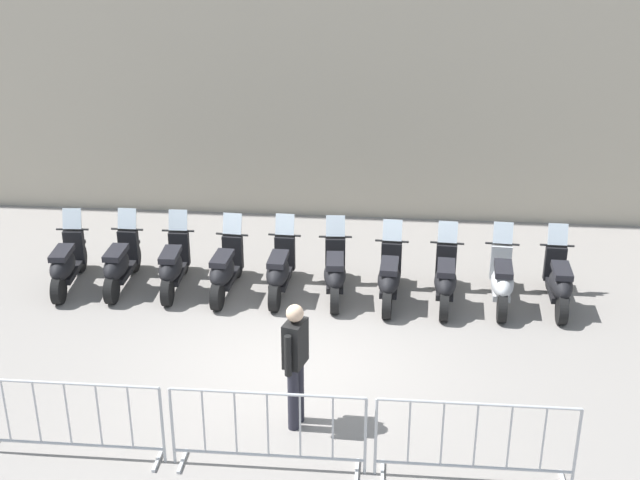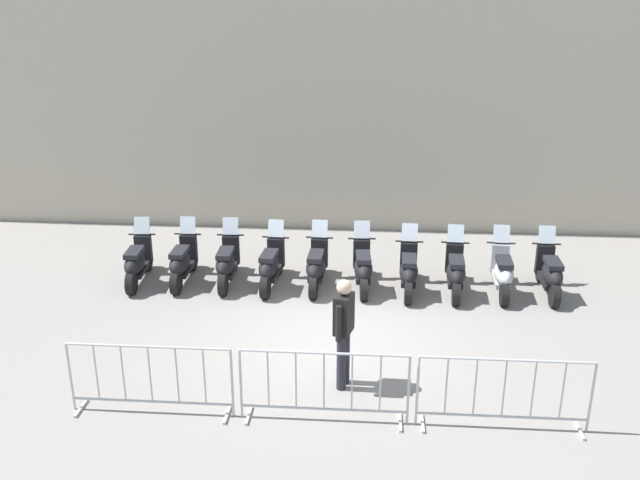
{
  "view_description": "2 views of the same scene",
  "coord_description": "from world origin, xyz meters",
  "px_view_note": "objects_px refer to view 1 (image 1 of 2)",
  "views": [
    {
      "loc": [
        -0.18,
        -10.57,
        6.57
      ],
      "look_at": [
        0.52,
        1.88,
        1.18
      ],
      "focal_mm": 48.04,
      "sensor_mm": 36.0,
      "label": 1
    },
    {
      "loc": [
        -0.94,
        -10.19,
        5.55
      ],
      "look_at": [
        -0.05,
        2.45,
        0.96
      ],
      "focal_mm": 38.04,
      "sensor_mm": 36.0,
      "label": 2
    }
  ],
  "objects_px": {
    "motorcycle_8": "(502,280)",
    "motorcycle_4": "(280,271)",
    "motorcycle_0": "(67,264)",
    "motorcycle_2": "(173,266)",
    "barrier_segment_1": "(268,431)",
    "barrier_segment_2": "(475,442)",
    "motorcycle_5": "(335,273)",
    "officer_near_row_end": "(295,358)",
    "motorcycle_1": "(120,264)",
    "motorcycle_7": "(445,279)",
    "motorcycle_3": "(225,270)",
    "motorcycle_6": "(389,277)",
    "motorcycle_9": "(559,282)",
    "barrier_segment_0": "(69,420)"
  },
  "relations": [
    {
      "from": "motorcycle_0",
      "to": "motorcycle_9",
      "type": "distance_m",
      "value": 8.18
    },
    {
      "from": "motorcycle_9",
      "to": "officer_near_row_end",
      "type": "xyz_separation_m",
      "value": [
        -4.34,
        -2.99,
        0.53
      ]
    },
    {
      "from": "officer_near_row_end",
      "to": "motorcycle_7",
      "type": "bearing_deg",
      "value": 51.55
    },
    {
      "from": "motorcycle_3",
      "to": "barrier_segment_2",
      "type": "height_order",
      "value": "motorcycle_3"
    },
    {
      "from": "motorcycle_4",
      "to": "motorcycle_5",
      "type": "distance_m",
      "value": 0.92
    },
    {
      "from": "barrier_segment_0",
      "to": "barrier_segment_2",
      "type": "relative_size",
      "value": 1.0
    },
    {
      "from": "motorcycle_8",
      "to": "motorcycle_4",
      "type": "bearing_deg",
      "value": 170.98
    },
    {
      "from": "motorcycle_5",
      "to": "motorcycle_7",
      "type": "height_order",
      "value": "same"
    },
    {
      "from": "motorcycle_7",
      "to": "barrier_segment_1",
      "type": "height_order",
      "value": "motorcycle_7"
    },
    {
      "from": "motorcycle_6",
      "to": "motorcycle_7",
      "type": "xyz_separation_m",
      "value": [
        0.9,
        -0.13,
        0.0
      ]
    },
    {
      "from": "motorcycle_5",
      "to": "officer_near_row_end",
      "type": "relative_size",
      "value": 1.0
    },
    {
      "from": "barrier_segment_1",
      "to": "barrier_segment_2",
      "type": "relative_size",
      "value": 1.0
    },
    {
      "from": "barrier_segment_1",
      "to": "motorcycle_6",
      "type": "bearing_deg",
      "value": 64.59
    },
    {
      "from": "motorcycle_2",
      "to": "motorcycle_4",
      "type": "height_order",
      "value": "same"
    },
    {
      "from": "motorcycle_3",
      "to": "officer_near_row_end",
      "type": "relative_size",
      "value": 0.99
    },
    {
      "from": "motorcycle_2",
      "to": "officer_near_row_end",
      "type": "distance_m",
      "value": 4.45
    },
    {
      "from": "motorcycle_2",
      "to": "motorcycle_8",
      "type": "distance_m",
      "value": 5.45
    },
    {
      "from": "motorcycle_2",
      "to": "motorcycle_7",
      "type": "distance_m",
      "value": 4.55
    },
    {
      "from": "motorcycle_4",
      "to": "motorcycle_9",
      "type": "xyz_separation_m",
      "value": [
        4.5,
        -0.69,
        0.0
      ]
    },
    {
      "from": "motorcycle_4",
      "to": "officer_near_row_end",
      "type": "distance_m",
      "value": 3.71
    },
    {
      "from": "motorcycle_4",
      "to": "barrier_segment_0",
      "type": "bearing_deg",
      "value": -121.66
    },
    {
      "from": "motorcycle_0",
      "to": "motorcycle_3",
      "type": "height_order",
      "value": "same"
    },
    {
      "from": "motorcycle_1",
      "to": "motorcycle_5",
      "type": "height_order",
      "value": "same"
    },
    {
      "from": "motorcycle_0",
      "to": "motorcycle_3",
      "type": "relative_size",
      "value": 1.01
    },
    {
      "from": "motorcycle_3",
      "to": "barrier_segment_1",
      "type": "height_order",
      "value": "motorcycle_3"
    },
    {
      "from": "motorcycle_4",
      "to": "officer_near_row_end",
      "type": "relative_size",
      "value": 0.99
    },
    {
      "from": "motorcycle_0",
      "to": "motorcycle_9",
      "type": "bearing_deg",
      "value": -8.01
    },
    {
      "from": "motorcycle_0",
      "to": "motorcycle_2",
      "type": "relative_size",
      "value": 1.0
    },
    {
      "from": "officer_near_row_end",
      "to": "barrier_segment_1",
      "type": "bearing_deg",
      "value": -112.28
    },
    {
      "from": "motorcycle_9",
      "to": "barrier_segment_2",
      "type": "bearing_deg",
      "value": -118.86
    },
    {
      "from": "motorcycle_3",
      "to": "officer_near_row_end",
      "type": "height_order",
      "value": "officer_near_row_end"
    },
    {
      "from": "barrier_segment_2",
      "to": "motorcycle_2",
      "type": "bearing_deg",
      "value": 127.56
    },
    {
      "from": "motorcycle_1",
      "to": "motorcycle_5",
      "type": "distance_m",
      "value": 3.65
    },
    {
      "from": "motorcycle_4",
      "to": "barrier_segment_2",
      "type": "xyz_separation_m",
      "value": [
        2.19,
        -4.88,
        0.07
      ]
    },
    {
      "from": "barrier_segment_2",
      "to": "motorcycle_3",
      "type": "bearing_deg",
      "value": 121.95
    },
    {
      "from": "motorcycle_4",
      "to": "motorcycle_5",
      "type": "xyz_separation_m",
      "value": [
        0.91,
        -0.13,
        0.0
      ]
    },
    {
      "from": "motorcycle_2",
      "to": "barrier_segment_2",
      "type": "height_order",
      "value": "motorcycle_2"
    },
    {
      "from": "motorcycle_2",
      "to": "motorcycle_6",
      "type": "xyz_separation_m",
      "value": [
        3.58,
        -0.65,
        0.0
      ]
    },
    {
      "from": "motorcycle_2",
      "to": "motorcycle_1",
      "type": "bearing_deg",
      "value": 172.47
    },
    {
      "from": "motorcycle_0",
      "to": "motorcycle_8",
      "type": "relative_size",
      "value": 1.01
    },
    {
      "from": "motorcycle_5",
      "to": "barrier_segment_2",
      "type": "bearing_deg",
      "value": -74.97
    },
    {
      "from": "motorcycle_4",
      "to": "barrier_segment_0",
      "type": "relative_size",
      "value": 0.75
    },
    {
      "from": "motorcycle_2",
      "to": "motorcycle_4",
      "type": "relative_size",
      "value": 1.0
    },
    {
      "from": "motorcycle_9",
      "to": "barrier_segment_1",
      "type": "relative_size",
      "value": 0.75
    },
    {
      "from": "barrier_segment_1",
      "to": "barrier_segment_2",
      "type": "xyz_separation_m",
      "value": [
        2.38,
        -0.35,
        0.0
      ]
    },
    {
      "from": "motorcycle_7",
      "to": "barrier_segment_2",
      "type": "bearing_deg",
      "value": -96.49
    },
    {
      "from": "motorcycle_1",
      "to": "motorcycle_2",
      "type": "distance_m",
      "value": 0.91
    },
    {
      "from": "officer_near_row_end",
      "to": "motorcycle_5",
      "type": "bearing_deg",
      "value": 78.0
    },
    {
      "from": "barrier_segment_0",
      "to": "motorcycle_1",
      "type": "bearing_deg",
      "value": 91.42
    },
    {
      "from": "motorcycle_1",
      "to": "motorcycle_3",
      "type": "height_order",
      "value": "same"
    }
  ]
}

